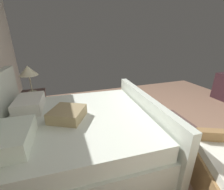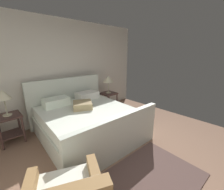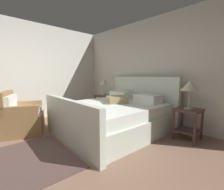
# 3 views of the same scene
# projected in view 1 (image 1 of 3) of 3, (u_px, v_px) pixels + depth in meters

# --- Properties ---
(ground_plane) EXTENTS (4.87, 5.60, 0.02)m
(ground_plane) POSITION_uv_depth(u_px,v_px,m) (162.00, 126.00, 2.98)
(ground_plane) COLOR #85634F
(bed) EXTENTS (2.08, 2.22, 1.19)m
(bed) POSITION_uv_depth(u_px,v_px,m) (77.00, 133.00, 2.16)
(bed) COLOR silver
(bed) RESTS_ON ground
(nightstand_right) EXTENTS (0.44, 0.44, 0.60)m
(nightstand_right) POSITION_uv_depth(u_px,v_px,m) (34.00, 102.00, 3.07)
(nightstand_right) COLOR #48302D
(nightstand_right) RESTS_ON ground
(table_lamp_right) EXTENTS (0.34, 0.34, 0.53)m
(table_lamp_right) POSITION_uv_depth(u_px,v_px,m) (28.00, 71.00, 2.84)
(table_lamp_right) COLOR #B7B293
(table_lamp_right) RESTS_ON nightstand_right
(area_rug) EXTENTS (1.53, 1.18, 0.01)m
(area_rug) POSITION_uv_depth(u_px,v_px,m) (172.00, 131.00, 2.80)
(area_rug) COLOR brown
(area_rug) RESTS_ON ground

